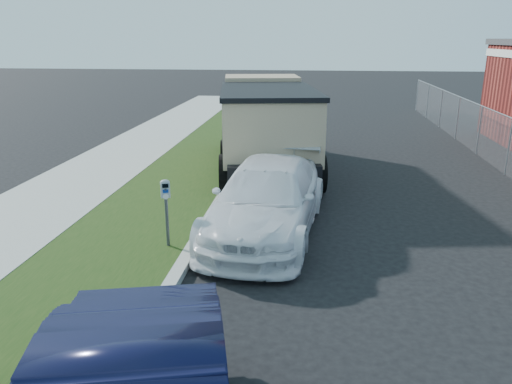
# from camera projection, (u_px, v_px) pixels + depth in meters

# --- Properties ---
(ground) EXTENTS (120.00, 120.00, 0.00)m
(ground) POSITION_uv_depth(u_px,v_px,m) (319.00, 256.00, 10.06)
(ground) COLOR black
(ground) RESTS_ON ground
(streetside) EXTENTS (6.12, 50.00, 0.15)m
(streetside) POSITION_uv_depth(u_px,v_px,m) (96.00, 210.00, 12.53)
(streetside) COLOR gray
(streetside) RESTS_ON ground
(chainlink_fence) EXTENTS (0.06, 30.06, 30.00)m
(chainlink_fence) POSITION_uv_depth(u_px,v_px,m) (511.00, 136.00, 15.68)
(chainlink_fence) COLOR slate
(chainlink_fence) RESTS_ON ground
(parking_meter) EXTENTS (0.22, 0.18, 1.40)m
(parking_meter) POSITION_uv_depth(u_px,v_px,m) (166.00, 198.00, 9.96)
(parking_meter) COLOR #3F4247
(parking_meter) RESTS_ON ground
(white_wagon) EXTENTS (2.75, 5.60, 1.57)m
(white_wagon) POSITION_uv_depth(u_px,v_px,m) (267.00, 199.00, 11.12)
(white_wagon) COLOR white
(white_wagon) RESTS_ON ground
(dump_truck) EXTENTS (3.90, 7.68, 2.88)m
(dump_truck) POSITION_uv_depth(u_px,v_px,m) (265.00, 120.00, 16.49)
(dump_truck) COLOR black
(dump_truck) RESTS_ON ground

